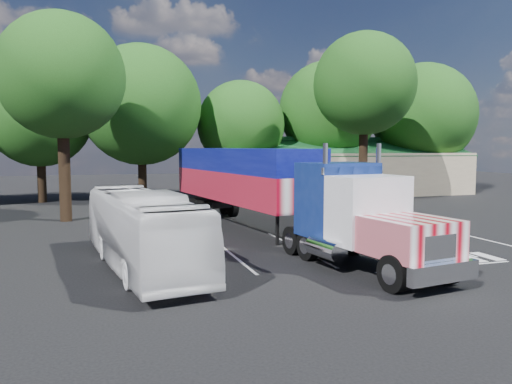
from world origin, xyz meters
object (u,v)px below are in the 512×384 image
object	(u,v)px
woman	(330,228)
bicycle	(269,203)
silver_sedan	(348,193)
tour_bus	(142,230)
semi_truck	(263,184)

from	to	relation	value
woman	bicycle	distance (m)	14.13
silver_sedan	bicycle	bearing A→B (deg)	140.39
silver_sedan	tour_bus	bearing A→B (deg)	162.19
woman	bicycle	xyz separation A→B (m)	(1.89, 14.00, -0.40)
semi_truck	silver_sedan	world-z (taller)	semi_truck
semi_truck	woman	size ratio (longest dim) A/B	13.27
bicycle	tour_bus	bearing A→B (deg)	-134.04
woman	semi_truck	bearing A→B (deg)	10.74
woman	silver_sedan	distance (m)	20.58
tour_bus	silver_sedan	size ratio (longest dim) A/B	2.85
bicycle	woman	bearing A→B (deg)	-107.89
semi_truck	tour_bus	size ratio (longest dim) A/B	2.15
semi_truck	silver_sedan	size ratio (longest dim) A/B	6.13
semi_truck	silver_sedan	xyz separation A→B (m)	(12.33, 13.78, -2.05)
bicycle	silver_sedan	xyz separation A→B (m)	(8.51, 3.76, 0.15)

